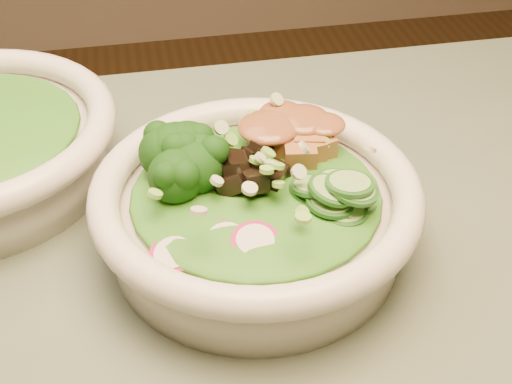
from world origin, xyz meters
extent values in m
cylinder|color=black|center=(0.55, 0.35, 0.36)|extent=(0.06, 0.06, 0.72)
cylinder|color=silver|center=(0.14, 0.10, 0.77)|extent=(0.22, 0.22, 0.05)
torus|color=silver|center=(0.14, 0.10, 0.80)|extent=(0.24, 0.24, 0.02)
ellipsoid|color=#2A6816|center=(0.14, 0.10, 0.80)|extent=(0.18, 0.18, 0.02)
ellipsoid|color=brown|center=(0.17, 0.15, 0.83)|extent=(0.06, 0.05, 0.01)
camera|label=1|loc=(0.06, -0.29, 1.12)|focal=50.00mm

